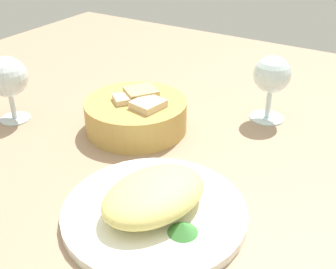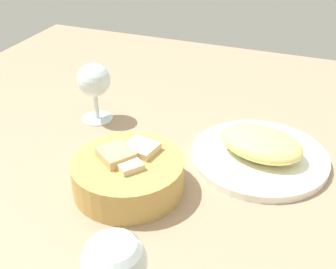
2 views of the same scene
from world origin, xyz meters
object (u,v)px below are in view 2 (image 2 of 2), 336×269
at_px(bread_basket, 128,173).
at_px(wine_glass_near, 94,83).
at_px(wine_glass_far, 114,265).
at_px(plate, 259,157).

relative_size(bread_basket, wine_glass_near, 1.47).
xyz_separation_m(wine_glass_near, wine_glass_far, (-0.26, 0.42, -0.00)).
distance_m(bread_basket, wine_glass_near, 0.26).
height_order(bread_basket, wine_glass_near, wine_glass_near).
bearing_deg(wine_glass_near, plate, 175.44).
bearing_deg(bread_basket, wine_glass_far, 112.55).
relative_size(wine_glass_near, wine_glass_far, 1.00).
distance_m(bread_basket, wine_glass_far, 0.25).
distance_m(plate, bread_basket, 0.25).
relative_size(plate, wine_glass_near, 1.98).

